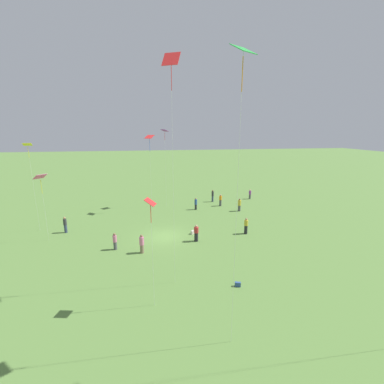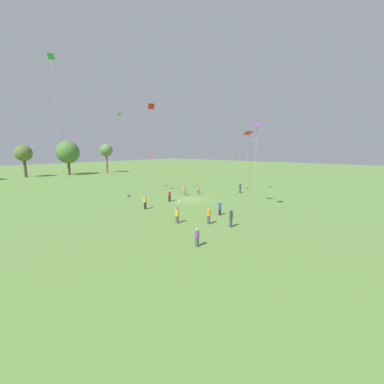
% 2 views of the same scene
% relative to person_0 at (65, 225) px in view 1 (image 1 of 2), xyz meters
% --- Properties ---
extents(ground_plane, '(240.00, 240.00, 0.00)m').
position_rel_person_0_xyz_m(ground_plane, '(-10.55, 2.88, -0.90)').
color(ground_plane, '#5B843D').
extents(person_0, '(0.50, 0.50, 1.79)m').
position_rel_person_0_xyz_m(person_0, '(0.00, 0.00, 0.00)').
color(person_0, '#333D5B').
rests_on(person_0, ground_plane).
extents(person_1, '(0.42, 0.42, 1.76)m').
position_rel_person_0_xyz_m(person_1, '(-8.24, 6.23, -0.04)').
color(person_1, '#847056').
rests_on(person_1, ground_plane).
extents(person_2, '(0.56, 0.56, 1.73)m').
position_rel_person_0_xyz_m(person_2, '(-13.55, 4.58, -0.06)').
color(person_2, '#232328').
rests_on(person_2, ground_plane).
extents(person_3, '(0.58, 0.58, 1.77)m').
position_rel_person_0_xyz_m(person_3, '(-19.16, 3.61, -0.03)').
color(person_3, '#232328').
rests_on(person_3, ground_plane).
extents(person_4, '(0.47, 0.47, 1.70)m').
position_rel_person_0_xyz_m(person_4, '(-15.45, -5.79, -0.05)').
color(person_4, '#232328').
rests_on(person_4, ground_plane).
extents(person_5, '(0.55, 0.55, 1.78)m').
position_rel_person_0_xyz_m(person_5, '(-21.22, -4.11, -0.02)').
color(person_5, '#4C4C51').
rests_on(person_5, ground_plane).
extents(person_6, '(0.54, 0.54, 1.73)m').
position_rel_person_0_xyz_m(person_6, '(-19.34, -6.94, -0.04)').
color(person_6, '#4C4C51').
rests_on(person_6, ground_plane).
extents(person_7, '(0.47, 0.47, 1.63)m').
position_rel_person_0_xyz_m(person_7, '(-5.77, 5.12, -0.09)').
color(person_7, '#4C4C51').
rests_on(person_7, ground_plane).
extents(person_8, '(0.35, 0.35, 1.88)m').
position_rel_person_0_xyz_m(person_8, '(-18.77, -9.35, 0.05)').
color(person_8, '#333D5B').
rests_on(person_8, ground_plane).
extents(person_9, '(0.42, 0.42, 1.57)m').
position_rel_person_0_xyz_m(person_9, '(-25.14, -9.96, -0.12)').
color(person_9, '#4C4C51').
rests_on(person_9, ground_plane).
extents(kite_0, '(0.97, 0.93, 9.57)m').
position_rel_person_0_xyz_m(kite_0, '(3.05, -1.15, 8.11)').
color(kite_0, yellow).
rests_on(kite_0, ground_plane).
extents(kite_1, '(1.36, 1.36, 6.79)m').
position_rel_person_0_xyz_m(kite_1, '(1.11, 1.86, 5.46)').
color(kite_1, '#E54C99').
rests_on(kite_1, ground_plane).
extents(kite_2, '(1.13, 1.08, 14.20)m').
position_rel_person_0_xyz_m(kite_2, '(-13.02, 17.28, 12.35)').
color(kite_2, green).
rests_on(kite_2, ground_plane).
extents(kite_4, '(1.20, 1.02, 15.40)m').
position_rel_person_0_xyz_m(kite_4, '(-10.69, 11.37, 13.46)').
color(kite_4, red).
rests_on(kite_4, ground_plane).
extents(kite_5, '(1.40, 1.38, 10.25)m').
position_rel_person_0_xyz_m(kite_5, '(-9.40, -6.09, 8.81)').
color(kite_5, red).
rests_on(kite_5, ground_plane).
extents(kite_6, '(0.74, 0.81, 7.02)m').
position_rel_person_0_xyz_m(kite_6, '(-9.13, 13.65, 5.58)').
color(kite_6, red).
rests_on(kite_6, ground_plane).
extents(kite_7, '(1.23, 1.23, 10.97)m').
position_rel_person_0_xyz_m(kite_7, '(-11.52, -8.34, 9.47)').
color(kite_7, purple).
rests_on(kite_7, ground_plane).
extents(picnic_bag_0, '(0.46, 0.46, 0.37)m').
position_rel_person_0_xyz_m(picnic_bag_0, '(-13.51, 2.71, -0.72)').
color(picnic_bag_0, beige).
rests_on(picnic_bag_0, ground_plane).
extents(picnic_bag_1, '(0.46, 0.31, 0.33)m').
position_rel_person_0_xyz_m(picnic_bag_1, '(-15.04, 12.64, -0.74)').
color(picnic_bag_1, '#33518C').
rests_on(picnic_bag_1, ground_plane).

